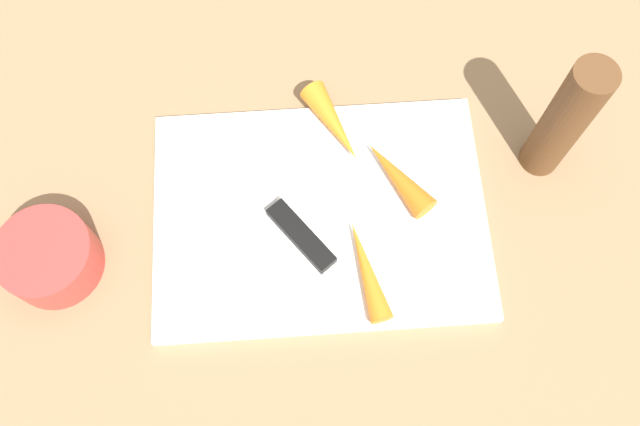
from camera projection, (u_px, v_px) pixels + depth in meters
name	position (u px, v px, depth m)	size (l,w,h in m)	color
ground_plane	(320.00, 217.00, 0.75)	(1.40, 1.40, 0.00)	#8C6D4C
cutting_board	(320.00, 215.00, 0.74)	(0.36, 0.26, 0.01)	white
knife	(293.00, 227.00, 0.72)	(0.14, 0.17, 0.01)	#B7B7BC
carrot_longest	(366.00, 269.00, 0.70)	(0.02, 0.02, 0.11)	orange
carrot_shortest	(397.00, 176.00, 0.74)	(0.03, 0.03, 0.10)	orange
carrot_medium	(334.00, 124.00, 0.76)	(0.03, 0.03, 0.10)	orange
small_bowl	(50.00, 258.00, 0.70)	(0.10, 0.10, 0.05)	red
pepper_grinder	(564.00, 121.00, 0.69)	(0.04, 0.04, 0.18)	brown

